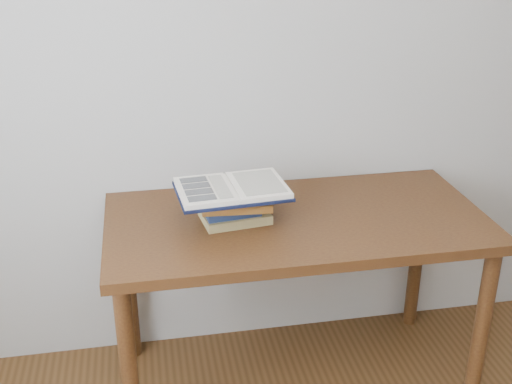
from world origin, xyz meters
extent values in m
cube|color=#B4B2AA|center=(0.00, 1.75, 1.30)|extent=(3.50, 0.04, 2.60)
cube|color=#4E2F13|center=(0.06, 1.38, 0.74)|extent=(1.43, 0.71, 0.04)
cylinder|color=#4E2F13|center=(-0.59, 1.08, 0.36)|extent=(0.06, 0.06, 0.72)
cylinder|color=#4E2F13|center=(0.72, 1.08, 0.36)|extent=(0.06, 0.06, 0.72)
cylinder|color=#4E2F13|center=(-0.59, 1.68, 0.36)|extent=(0.06, 0.06, 0.72)
cylinder|color=#4E2F13|center=(0.72, 1.68, 0.36)|extent=(0.06, 0.06, 0.72)
cube|color=#98824E|center=(-0.17, 1.40, 0.78)|extent=(0.26, 0.20, 0.03)
cube|color=navy|center=(-0.19, 1.40, 0.81)|extent=(0.22, 0.17, 0.03)
cube|color=#964F22|center=(-0.17, 1.39, 0.84)|extent=(0.26, 0.18, 0.03)
cube|color=maroon|center=(-0.18, 1.38, 0.87)|extent=(0.21, 0.15, 0.03)
cube|color=black|center=(-0.18, 1.38, 0.89)|extent=(0.42, 0.31, 0.01)
cube|color=silver|center=(-0.28, 1.37, 0.91)|extent=(0.21, 0.28, 0.02)
cube|color=silver|center=(-0.08, 1.39, 0.91)|extent=(0.21, 0.28, 0.02)
cylinder|color=silver|center=(-0.18, 1.38, 0.90)|extent=(0.03, 0.26, 0.01)
cube|color=black|center=(-0.31, 1.45, 0.92)|extent=(0.10, 0.05, 0.00)
cube|color=black|center=(-0.31, 1.40, 0.92)|extent=(0.10, 0.05, 0.00)
cube|color=black|center=(-0.30, 1.34, 0.92)|extent=(0.10, 0.05, 0.00)
cube|color=black|center=(-0.30, 1.29, 0.92)|extent=(0.10, 0.05, 0.00)
cube|color=silver|center=(-0.22, 1.37, 0.92)|extent=(0.07, 0.22, 0.00)
cube|color=silver|center=(-0.08, 1.39, 0.92)|extent=(0.17, 0.23, 0.00)
camera|label=1|loc=(-0.49, -0.73, 1.83)|focal=45.00mm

